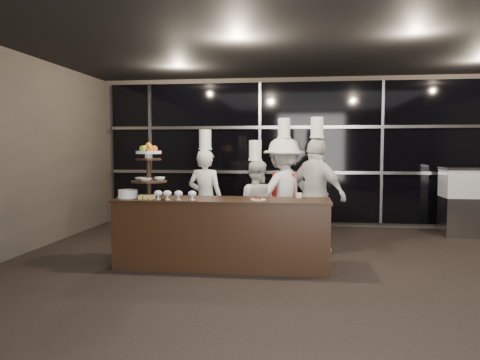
# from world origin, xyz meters

# --- Properties ---
(room) EXTENTS (10.00, 10.00, 10.00)m
(room) POSITION_xyz_m (0.00, 0.00, 1.50)
(room) COLOR black
(room) RESTS_ON ground
(window_wall) EXTENTS (8.60, 0.10, 2.80)m
(window_wall) POSITION_xyz_m (0.00, 4.94, 1.50)
(window_wall) COLOR black
(window_wall) RESTS_ON ground
(buffet_counter) EXTENTS (2.84, 0.74, 0.92)m
(buffet_counter) POSITION_xyz_m (-1.41, 1.54, 0.47)
(buffet_counter) COLOR black
(buffet_counter) RESTS_ON ground
(display_stand) EXTENTS (0.48, 0.48, 0.74)m
(display_stand) POSITION_xyz_m (-2.41, 1.54, 1.34)
(display_stand) COLOR black
(display_stand) RESTS_ON buffet_counter
(compotes) EXTENTS (0.56, 0.11, 0.12)m
(compotes) POSITION_xyz_m (-2.00, 1.32, 1.00)
(compotes) COLOR silver
(compotes) RESTS_ON buffet_counter
(layer_cake) EXTENTS (0.30, 0.30, 0.11)m
(layer_cake) POSITION_xyz_m (-2.69, 1.49, 0.97)
(layer_cake) COLOR white
(layer_cake) RESTS_ON buffet_counter
(pastry_squares) EXTENTS (0.19, 0.13, 0.05)m
(pastry_squares) POSITION_xyz_m (-2.39, 1.37, 0.95)
(pastry_squares) COLOR #D9CC6A
(pastry_squares) RESTS_ON buffet_counter
(small_plate) EXTENTS (0.20, 0.20, 0.05)m
(small_plate) POSITION_xyz_m (-0.92, 1.44, 0.94)
(small_plate) COLOR white
(small_plate) RESTS_ON buffet_counter
(chef_cup) EXTENTS (0.08, 0.08, 0.07)m
(chef_cup) POSITION_xyz_m (-0.40, 1.79, 0.96)
(chef_cup) COLOR white
(chef_cup) RESTS_ON buffet_counter
(chef_a) EXTENTS (0.65, 0.50, 1.87)m
(chef_a) POSITION_xyz_m (-1.85, 2.57, 0.82)
(chef_a) COLOR silver
(chef_a) RESTS_ON ground
(chef_b) EXTENTS (0.69, 0.54, 1.71)m
(chef_b) POSITION_xyz_m (-1.07, 2.54, 0.72)
(chef_b) COLOR silver
(chef_b) RESTS_ON ground
(chef_c) EXTENTS (1.30, 1.17, 2.05)m
(chef_c) POSITION_xyz_m (-0.64, 2.74, 0.88)
(chef_c) COLOR silver
(chef_c) RESTS_ON ground
(chef_d) EXTENTS (1.06, 0.98, 2.05)m
(chef_d) POSITION_xyz_m (-0.14, 2.52, 0.89)
(chef_d) COLOR white
(chef_d) RESTS_ON ground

